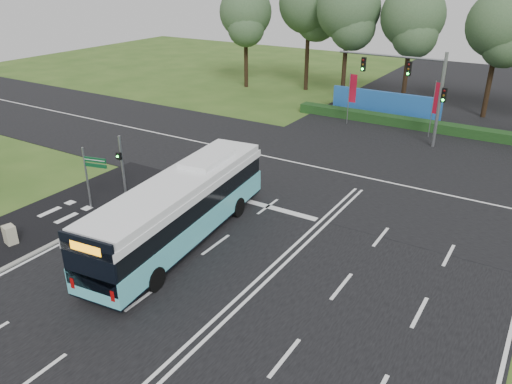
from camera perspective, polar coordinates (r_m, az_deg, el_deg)
ground at (r=23.04m, az=2.09°, el=-8.32°), size 120.00×120.00×0.00m
road_main at (r=23.03m, az=2.09°, el=-8.28°), size 20.00×120.00×0.04m
road_cross at (r=32.86m, az=12.61°, el=1.55°), size 120.00×14.00×0.05m
bike_path at (r=28.85m, az=-23.25°, el=-3.25°), size 5.00×18.00×0.06m
kerb_strip at (r=27.04m, az=-20.24°, el=-4.52°), size 0.25×18.00×0.12m
city_bus at (r=24.30m, az=-8.57°, el=-1.84°), size 4.04×12.80×3.61m
pedestrian_signal at (r=29.99m, az=-15.11°, el=3.15°), size 0.31×0.43×3.68m
street_sign at (r=28.52m, az=-18.36°, el=2.29°), size 1.39×0.41×3.64m
utility_cabinet at (r=27.18m, az=-26.30°, el=-4.45°), size 0.69×0.61×0.99m
banner_flag_left at (r=43.52m, az=10.90°, el=11.23°), size 0.65×0.07×4.39m
banner_flag_mid at (r=41.42m, az=19.89°, el=9.68°), size 0.63×0.29×4.51m
traffic_light_gantry at (r=39.31m, az=17.91°, el=11.81°), size 8.41×0.28×7.00m
hedge at (r=44.15m, az=18.33°, el=7.30°), size 22.00×1.20×0.80m
blue_hoarding at (r=47.31m, az=14.53°, el=9.73°), size 10.00×0.30×2.20m
eucalyptus_row at (r=49.51m, az=19.74°, el=18.26°), size 46.92×8.77×12.18m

